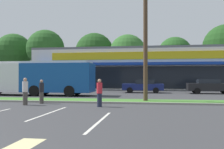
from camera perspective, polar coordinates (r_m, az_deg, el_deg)
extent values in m
cube|color=#427A2D|center=(18.76, -8.62, -5.79)|extent=(56.00, 2.20, 0.12)
cube|color=gray|center=(17.60, -9.81, -6.14)|extent=(56.00, 0.24, 0.12)
cube|color=silver|center=(12.88, -14.06, -8.45)|extent=(0.12, 4.80, 0.01)
cube|color=silver|center=(10.29, -2.79, -10.49)|extent=(0.12, 4.80, 0.01)
cube|color=beige|center=(7.11, -19.87, -14.99)|extent=(0.70, 1.60, 0.01)
cube|color=silver|center=(39.69, 7.24, 0.98)|extent=(31.78, 11.47, 5.66)
cube|color=black|center=(33.90, 6.98, -0.67)|extent=(26.70, 0.08, 2.94)
cube|color=#14389E|center=(33.29, 6.94, 2.44)|extent=(29.87, 1.40, 0.35)
cube|color=gold|center=(33.98, 6.97, 4.29)|extent=(25.42, 0.16, 1.02)
cube|color=slate|center=(39.88, 7.24, 5.26)|extent=(31.78, 11.47, 0.30)
cylinder|color=#473323|center=(57.33, -21.34, -0.14)|extent=(0.44, 0.44, 4.27)
sphere|color=#23511E|center=(57.58, -21.32, 4.84)|extent=(7.63, 7.63, 7.63)
cylinder|color=#473323|center=(50.82, -14.81, 0.06)|extent=(0.44, 0.44, 4.58)
sphere|color=#23511E|center=(51.11, -14.80, 5.70)|extent=(7.31, 7.31, 7.31)
cylinder|color=#473323|center=(49.35, -4.00, -0.42)|extent=(0.44, 0.44, 3.76)
sphere|color=#1E4719|center=(49.59, -3.99, 5.03)|extent=(7.54, 7.54, 7.54)
cylinder|color=#473323|center=(46.72, 3.60, -0.46)|extent=(0.44, 0.44, 3.68)
sphere|color=#2D6026|center=(46.93, 3.59, 4.92)|extent=(6.82, 6.82, 6.82)
cylinder|color=#473323|center=(51.08, 14.04, -0.41)|extent=(0.44, 0.44, 3.75)
sphere|color=#23511E|center=(51.28, 14.03, 4.52)|extent=(6.75, 6.75, 6.75)
cylinder|color=#4C3826|center=(18.18, 7.58, 11.55)|extent=(0.30, 0.30, 11.17)
cube|color=#144793|center=(24.52, -12.08, -0.71)|extent=(6.70, 2.59, 2.70)
cube|color=silver|center=(27.31, -24.06, -0.66)|extent=(5.49, 2.58, 2.70)
cube|color=silver|center=(25.67, -17.79, 2.55)|extent=(11.69, 2.36, 0.20)
cube|color=black|center=(26.81, -16.53, 0.35)|extent=(11.19, 0.12, 1.19)
cylinder|color=black|center=(24.21, -17.13, -3.54)|extent=(1.00, 0.31, 1.00)
cylinder|color=black|center=(26.34, -14.87, -3.31)|extent=(1.00, 0.31, 1.00)
cylinder|color=black|center=(22.93, -9.60, -3.73)|extent=(1.00, 0.31, 1.00)
cylinder|color=black|center=(25.16, -7.89, -3.45)|extent=(1.00, 0.31, 1.00)
cube|color=navy|center=(28.40, 7.01, -2.79)|extent=(4.54, 1.73, 0.68)
cube|color=black|center=(28.38, 7.47, -1.62)|extent=(2.04, 1.52, 0.48)
cylinder|color=black|center=(27.68, 4.04, -3.56)|extent=(0.64, 0.22, 0.64)
cylinder|color=black|center=(29.31, 4.31, -3.39)|extent=(0.64, 0.22, 0.64)
cylinder|color=black|center=(27.59, 9.89, -3.56)|extent=(0.64, 0.22, 0.64)
cylinder|color=black|center=(29.23, 9.83, -3.39)|extent=(0.64, 0.22, 0.64)
cube|color=black|center=(28.59, 21.40, -2.65)|extent=(4.78, 1.74, 0.78)
cube|color=black|center=(28.52, 20.92, -1.44)|extent=(2.15, 1.53, 0.42)
cylinder|color=black|center=(29.77, 23.84, -3.30)|extent=(0.64, 0.22, 0.64)
cylinder|color=black|center=(29.14, 18.19, -3.38)|extent=(0.64, 0.22, 0.64)
cylinder|color=black|center=(27.51, 18.75, -3.55)|extent=(0.64, 0.22, 0.64)
cylinder|color=black|center=(34.24, -22.74, -2.94)|extent=(0.64, 0.22, 0.64)
cylinder|color=#47423D|center=(16.87, -19.05, -5.15)|extent=(0.29, 0.29, 0.83)
cylinder|color=silver|center=(16.82, -19.04, -2.62)|extent=(0.35, 0.35, 0.66)
sphere|color=tan|center=(16.81, -19.04, -1.11)|extent=(0.23, 0.23, 0.23)
cylinder|color=#1E2338|center=(15.05, -2.85, -5.80)|extent=(0.28, 0.28, 0.80)
cylinder|color=red|center=(15.01, -2.85, -3.08)|extent=(0.33, 0.33, 0.63)
sphere|color=tan|center=(14.99, -2.84, -1.45)|extent=(0.22, 0.22, 0.22)
cylinder|color=#47423D|center=(17.50, -15.66, -5.09)|extent=(0.27, 0.27, 0.77)
cylinder|color=black|center=(17.46, -15.65, -2.83)|extent=(0.32, 0.32, 0.61)
sphere|color=tan|center=(17.44, -15.65, -1.48)|extent=(0.21, 0.21, 0.21)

